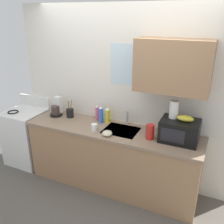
{
  "coord_description": "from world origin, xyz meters",
  "views": [
    {
      "loc": [
        1.28,
        -2.77,
        2.36
      ],
      "look_at": [
        0.0,
        0.0,
        1.15
      ],
      "focal_mm": 39.9,
      "sensor_mm": 36.0,
      "label": 1
    }
  ],
  "objects_px": {
    "stove_range": "(27,136)",
    "utensil_crock": "(70,113)",
    "banana_bunch": "(185,118)",
    "mug_white": "(94,127)",
    "dish_soap_bottle_pink": "(97,113)",
    "microwave": "(179,131)",
    "cereal_canister": "(150,132)",
    "dish_soap_bottle_blue": "(101,115)",
    "coffee_maker": "(57,109)",
    "small_bowl": "(107,133)",
    "dish_soap_bottle_yellow": "(107,115)",
    "paper_towel_roll": "(174,109)"
  },
  "relations": [
    {
      "from": "cereal_canister",
      "to": "microwave",
      "type": "bearing_deg",
      "value": 16.17
    },
    {
      "from": "small_bowl",
      "to": "paper_towel_roll",
      "type": "bearing_deg",
      "value": 21.6
    },
    {
      "from": "paper_towel_roll",
      "to": "small_bowl",
      "type": "xyz_separation_m",
      "value": [
        -0.76,
        -0.3,
        -0.35
      ]
    },
    {
      "from": "dish_soap_bottle_pink",
      "to": "dish_soap_bottle_blue",
      "type": "bearing_deg",
      "value": -33.01
    },
    {
      "from": "utensil_crock",
      "to": "small_bowl",
      "type": "xyz_separation_m",
      "value": [
        0.78,
        -0.32,
        -0.04
      ]
    },
    {
      "from": "banana_bunch",
      "to": "dish_soap_bottle_pink",
      "type": "height_order",
      "value": "banana_bunch"
    },
    {
      "from": "coffee_maker",
      "to": "dish_soap_bottle_pink",
      "type": "distance_m",
      "value": 0.66
    },
    {
      "from": "dish_soap_bottle_yellow",
      "to": "dish_soap_bottle_pink",
      "type": "distance_m",
      "value": 0.18
    },
    {
      "from": "microwave",
      "to": "utensil_crock",
      "type": "relative_size",
      "value": 1.7
    },
    {
      "from": "banana_bunch",
      "to": "mug_white",
      "type": "relative_size",
      "value": 2.11
    },
    {
      "from": "dish_soap_bottle_yellow",
      "to": "dish_soap_bottle_blue",
      "type": "height_order",
      "value": "dish_soap_bottle_blue"
    },
    {
      "from": "microwave",
      "to": "banana_bunch",
      "type": "height_order",
      "value": "banana_bunch"
    },
    {
      "from": "stove_range",
      "to": "dish_soap_bottle_yellow",
      "type": "xyz_separation_m",
      "value": [
        1.41,
        0.18,
        0.55
      ]
    },
    {
      "from": "utensil_crock",
      "to": "microwave",
      "type": "bearing_deg",
      "value": -2.5
    },
    {
      "from": "microwave",
      "to": "utensil_crock",
      "type": "xyz_separation_m",
      "value": [
        -1.63,
        0.07,
        -0.07
      ]
    },
    {
      "from": "dish_soap_bottle_pink",
      "to": "cereal_canister",
      "type": "xyz_separation_m",
      "value": [
        0.87,
        -0.25,
        -0.02
      ]
    },
    {
      "from": "dish_soap_bottle_blue",
      "to": "dish_soap_bottle_yellow",
      "type": "bearing_deg",
      "value": 22.77
    },
    {
      "from": "dish_soap_bottle_yellow",
      "to": "dish_soap_bottle_blue",
      "type": "relative_size",
      "value": 0.93
    },
    {
      "from": "stove_range",
      "to": "utensil_crock",
      "type": "bearing_deg",
      "value": 8.17
    },
    {
      "from": "microwave",
      "to": "mug_white",
      "type": "distance_m",
      "value": 1.1
    },
    {
      "from": "stove_range",
      "to": "dish_soap_bottle_blue",
      "type": "height_order",
      "value": "dish_soap_bottle_blue"
    },
    {
      "from": "stove_range",
      "to": "small_bowl",
      "type": "bearing_deg",
      "value": -7.31
    },
    {
      "from": "dish_soap_bottle_yellow",
      "to": "small_bowl",
      "type": "distance_m",
      "value": 0.43
    },
    {
      "from": "stove_range",
      "to": "banana_bunch",
      "type": "height_order",
      "value": "banana_bunch"
    },
    {
      "from": "coffee_maker",
      "to": "dish_soap_bottle_yellow",
      "type": "xyz_separation_m",
      "value": [
        0.83,
        0.07,
        0.0
      ]
    },
    {
      "from": "microwave",
      "to": "small_bowl",
      "type": "bearing_deg",
      "value": -163.84
    },
    {
      "from": "dish_soap_bottle_blue",
      "to": "cereal_canister",
      "type": "relative_size",
      "value": 1.3
    },
    {
      "from": "paper_towel_roll",
      "to": "coffee_maker",
      "type": "xyz_separation_m",
      "value": [
        -1.76,
        0.01,
        -0.28
      ]
    },
    {
      "from": "utensil_crock",
      "to": "small_bowl",
      "type": "height_order",
      "value": "utensil_crock"
    },
    {
      "from": "banana_bunch",
      "to": "dish_soap_bottle_blue",
      "type": "relative_size",
      "value": 0.81
    },
    {
      "from": "coffee_maker",
      "to": "small_bowl",
      "type": "relative_size",
      "value": 2.15
    },
    {
      "from": "banana_bunch",
      "to": "mug_white",
      "type": "bearing_deg",
      "value": -170.44
    },
    {
      "from": "banana_bunch",
      "to": "cereal_canister",
      "type": "relative_size",
      "value": 1.06
    },
    {
      "from": "dish_soap_bottle_yellow",
      "to": "utensil_crock",
      "type": "height_order",
      "value": "utensil_crock"
    },
    {
      "from": "mug_white",
      "to": "small_bowl",
      "type": "xyz_separation_m",
      "value": [
        0.22,
        -0.06,
        -0.02
      ]
    },
    {
      "from": "dish_soap_bottle_yellow",
      "to": "small_bowl",
      "type": "bearing_deg",
      "value": -64.73
    },
    {
      "from": "paper_towel_roll",
      "to": "mug_white",
      "type": "relative_size",
      "value": 2.32
    },
    {
      "from": "coffee_maker",
      "to": "dish_soap_bottle_pink",
      "type": "height_order",
      "value": "coffee_maker"
    },
    {
      "from": "microwave",
      "to": "small_bowl",
      "type": "relative_size",
      "value": 3.54
    },
    {
      "from": "stove_range",
      "to": "banana_bunch",
      "type": "xyz_separation_m",
      "value": [
        2.49,
        0.05,
        0.75
      ]
    },
    {
      "from": "microwave",
      "to": "mug_white",
      "type": "relative_size",
      "value": 4.84
    },
    {
      "from": "microwave",
      "to": "cereal_canister",
      "type": "bearing_deg",
      "value": -163.83
    },
    {
      "from": "dish_soap_bottle_pink",
      "to": "mug_white",
      "type": "bearing_deg",
      "value": -68.48
    },
    {
      "from": "stove_range",
      "to": "cereal_canister",
      "type": "bearing_deg",
      "value": -1.46
    },
    {
      "from": "mug_white",
      "to": "coffee_maker",
      "type": "bearing_deg",
      "value": 162.46
    },
    {
      "from": "dish_soap_bottle_pink",
      "to": "dish_soap_bottle_yellow",
      "type": "bearing_deg",
      "value": -7.41
    },
    {
      "from": "dish_soap_bottle_blue",
      "to": "stove_range",
      "type": "bearing_deg",
      "value": -173.86
    },
    {
      "from": "microwave",
      "to": "mug_white",
      "type": "xyz_separation_m",
      "value": [
        -1.08,
        -0.19,
        -0.09
      ]
    },
    {
      "from": "microwave",
      "to": "stove_range",
      "type": "bearing_deg",
      "value": -178.95
    },
    {
      "from": "microwave",
      "to": "dish_soap_bottle_yellow",
      "type": "bearing_deg",
      "value": 172.7
    }
  ]
}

